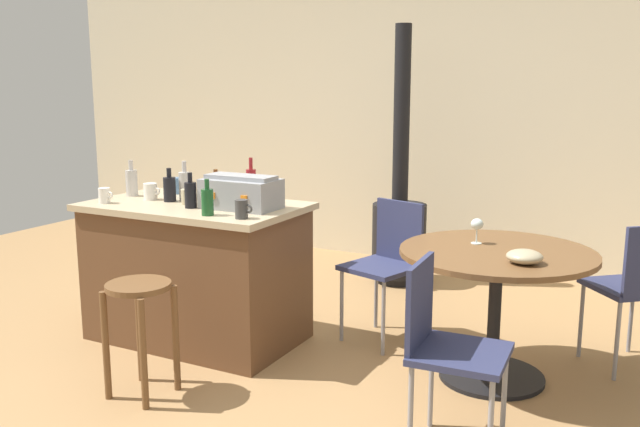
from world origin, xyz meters
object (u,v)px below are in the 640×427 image
(cup_1, at_px, (242,209))
(cup_4, at_px, (105,196))
(wine_glass, at_px, (477,225))
(cup_2, at_px, (151,191))
(folding_chair_left, at_px, (445,341))
(bottle_3, at_px, (216,187))
(kitchen_island, at_px, (197,271))
(wood_stove, at_px, (399,222))
(bottle_1, at_px, (207,201))
(wooden_stool, at_px, (140,313))
(dining_table, at_px, (496,281))
(cup_0, at_px, (177,186))
(bottle_5, at_px, (251,183))
(bottle_6, at_px, (191,194))
(serving_bowl, at_px, (524,257))
(folding_chair_near, at_px, (637,283))
(bottle_2, at_px, (185,185))
(cup_3, at_px, (189,197))
(folding_chair_far, at_px, (387,258))
(toolbox, at_px, (241,192))
(bottle_0, at_px, (132,182))
(bottle_4, at_px, (170,189))

(cup_1, relative_size, cup_4, 1.01)
(cup_4, height_order, wine_glass, cup_4)
(cup_2, relative_size, cup_4, 1.15)
(folding_chair_left, bearing_deg, bottle_3, 155.70)
(kitchen_island, bearing_deg, folding_chair_left, -17.93)
(cup_2, bearing_deg, kitchen_island, 2.71)
(wood_stove, bearing_deg, bottle_1, -100.35)
(wooden_stool, relative_size, dining_table, 0.58)
(bottle_1, xyz_separation_m, cup_0, (-0.65, 0.53, -0.03))
(kitchen_island, xyz_separation_m, bottle_5, (0.23, 0.30, 0.54))
(bottle_6, bearing_deg, serving_bowl, 5.17)
(bottle_3, bearing_deg, bottle_5, 15.43)
(folding_chair_near, bearing_deg, cup_0, -170.53)
(folding_chair_near, xyz_separation_m, bottle_2, (-2.62, -0.67, 0.46))
(cup_3, bearing_deg, wine_glass, 12.81)
(wooden_stool, height_order, cup_1, cup_1)
(bottle_1, distance_m, bottle_2, 0.54)
(folding_chair_far, bearing_deg, bottle_5, -162.66)
(folding_chair_near, relative_size, toolbox, 1.94)
(bottle_0, bearing_deg, folding_chair_far, 17.77)
(wooden_stool, xyz_separation_m, cup_3, (-0.26, 0.76, 0.48))
(bottle_1, bearing_deg, bottle_0, 159.86)
(bottle_2, relative_size, wine_glass, 1.77)
(bottle_1, distance_m, bottle_4, 0.56)
(dining_table, relative_size, folding_chair_far, 1.19)
(bottle_4, distance_m, cup_0, 0.31)
(folding_chair_far, distance_m, cup_4, 1.82)
(folding_chair_far, bearing_deg, cup_2, -157.81)
(cup_4, bearing_deg, dining_table, 12.24)
(bottle_4, distance_m, cup_3, 0.17)
(bottle_0, bearing_deg, cup_2, -15.06)
(dining_table, height_order, folding_chair_far, folding_chair_far)
(kitchen_island, bearing_deg, wooden_stool, -72.86)
(folding_chair_far, distance_m, bottle_2, 1.37)
(cup_1, bearing_deg, wooden_stool, -118.43)
(wood_stove, distance_m, toolbox, 1.88)
(bottle_2, height_order, cup_1, bottle_2)
(bottle_5, bearing_deg, bottle_2, -145.40)
(kitchen_island, xyz_separation_m, cup_2, (-0.33, -0.02, 0.49))
(folding_chair_left, xyz_separation_m, serving_bowl, (0.20, 0.63, 0.26))
(folding_chair_near, distance_m, cup_3, 2.67)
(serving_bowl, bearing_deg, cup_3, -177.83)
(bottle_5, xyz_separation_m, cup_2, (-0.57, -0.31, -0.05))
(kitchen_island, distance_m, folding_chair_left, 1.91)
(kitchen_island, distance_m, bottle_3, 0.56)
(cup_2, distance_m, wine_glass, 2.06)
(folding_chair_left, bearing_deg, cup_4, 171.73)
(toolbox, xyz_separation_m, bottle_4, (-0.54, -0.01, -0.01))
(wood_stove, bearing_deg, serving_bowl, -52.62)
(folding_chair_near, xyz_separation_m, bottle_1, (-2.20, -1.00, 0.44))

